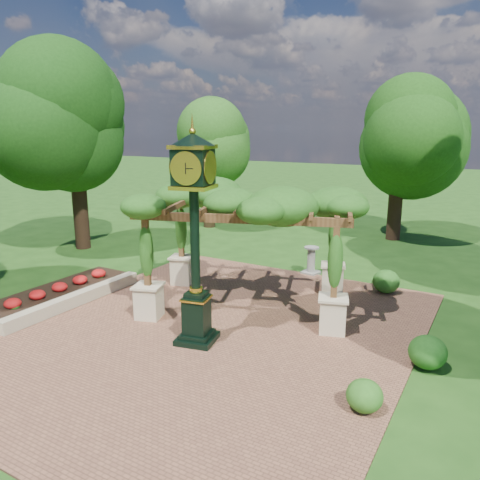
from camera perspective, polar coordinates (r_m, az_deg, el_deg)
The scene contains 13 objects.
ground at distance 11.94m, azimuth -6.17°, elevation -12.80°, with size 120.00×120.00×0.00m, color #1E4714.
brick_plaza at distance 12.67m, azimuth -3.46°, elevation -11.03°, with size 10.00×12.00×0.04m, color brown.
border_wall at distance 15.15m, azimuth -19.36°, elevation -6.87°, with size 0.35×5.00×0.40m, color #C6B793.
flower_bed at distance 15.82m, azimuth -21.50°, elevation -6.27°, with size 1.50×5.00×0.36m, color red.
pedestal_clock at distance 11.13m, azimuth -5.58°, elevation 2.33°, with size 1.23×1.23×5.24m.
pergola at distance 13.61m, azimuth 0.91°, elevation 4.09°, with size 6.78×5.40×3.72m.
sundial at distance 17.45m, azimuth 8.66°, elevation -2.69°, with size 0.64×0.64×1.03m.
shrub_front at distance 9.59m, azimuth 14.94°, elevation -17.87°, with size 0.70×0.70×0.63m, color #2B611B.
shrub_mid at distance 11.48m, azimuth 21.91°, elevation -12.57°, with size 0.84×0.84×0.75m, color #1E5016.
shrub_back at distance 15.95m, azimuth 17.38°, elevation -4.84°, with size 0.85×0.85×0.77m, color #245A1A.
tree_west_near at distance 21.65m, azimuth -19.62°, elevation 13.17°, with size 4.45×4.45×7.91m.
tree_west_far at distance 25.17m, azimuth -3.91°, elevation 12.28°, with size 3.33×3.33×6.96m.
tree_north at distance 23.38m, azimuth 18.93°, elevation 11.24°, with size 4.80×4.80×6.75m.
Camera 1 is at (6.41, -8.59, 5.27)m, focal length 35.00 mm.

